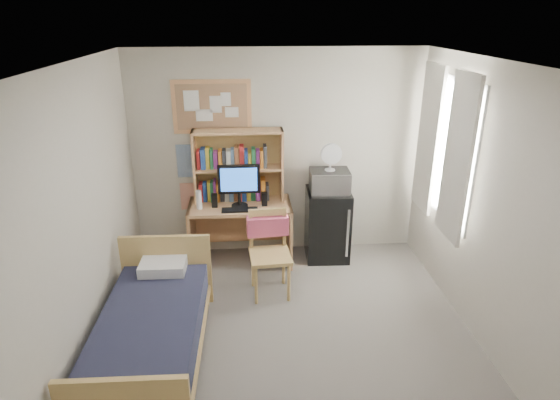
{
  "coord_description": "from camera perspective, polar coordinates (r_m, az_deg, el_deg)",
  "views": [
    {
      "loc": [
        -0.38,
        -3.54,
        2.96
      ],
      "look_at": [
        -0.03,
        1.2,
        1.05
      ],
      "focal_mm": 30.0,
      "sensor_mm": 36.0,
      "label": 1
    }
  ],
  "objects": [
    {
      "name": "curtain_left",
      "position": [
        5.01,
        20.82,
        4.66
      ],
      "size": [
        0.04,
        0.55,
        1.7
      ],
      "primitive_type": "cube",
      "color": "silver",
      "rests_on": "wall_right"
    },
    {
      "name": "microwave",
      "position": [
        5.76,
        6.05,
        2.3
      ],
      "size": [
        0.49,
        0.38,
        0.27
      ],
      "primitive_type": "cube",
      "rotation": [
        0.0,
        0.0,
        -0.04
      ],
      "color": "silver",
      "rests_on": "mini_fridge"
    },
    {
      "name": "wall_back",
      "position": [
        5.89,
        -0.35,
        5.5
      ],
      "size": [
        3.6,
        0.04,
        2.6
      ],
      "primitive_type": "cube",
      "color": "beige",
      "rests_on": "floor"
    },
    {
      "name": "monitor",
      "position": [
        5.59,
        -5.01,
        1.75
      ],
      "size": [
        0.5,
        0.04,
        0.53
      ],
      "primitive_type": "cube",
      "rotation": [
        0.0,
        0.0,
        0.01
      ],
      "color": "black",
      "rests_on": "desk"
    },
    {
      "name": "speaker_right",
      "position": [
        5.66,
        -1.92,
        0.12
      ],
      "size": [
        0.07,
        0.07,
        0.17
      ],
      "primitive_type": "cube",
      "rotation": [
        0.0,
        0.0,
        0.01
      ],
      "color": "black",
      "rests_on": "desk"
    },
    {
      "name": "window_unit",
      "position": [
        5.37,
        19.4,
        5.94
      ],
      "size": [
        0.1,
        1.4,
        1.7
      ],
      "primitive_type": "cube",
      "color": "white",
      "rests_on": "wall_right"
    },
    {
      "name": "ceiling",
      "position": [
        3.58,
        1.98,
        16.05
      ],
      "size": [
        3.6,
        4.2,
        0.02
      ],
      "primitive_type": "cube",
      "color": "white",
      "rests_on": "wall_back"
    },
    {
      "name": "poster_japan",
      "position": [
        6.08,
        -10.73,
        0.46
      ],
      "size": [
        0.28,
        0.01,
        0.36
      ],
      "primitive_type": "cube",
      "color": "#CA4623",
      "rests_on": "wall_back"
    },
    {
      "name": "wall_right",
      "position": [
        4.48,
        25.31,
        -2.14
      ],
      "size": [
        0.04,
        4.2,
        2.6
      ],
      "primitive_type": "cube",
      "color": "beige",
      "rests_on": "floor"
    },
    {
      "name": "speaker_left",
      "position": [
        5.66,
        -7.99,
        -0.07
      ],
      "size": [
        0.07,
        0.07,
        0.17
      ],
      "primitive_type": "cube",
      "rotation": [
        0.0,
        0.0,
        0.01
      ],
      "color": "black",
      "rests_on": "desk"
    },
    {
      "name": "desk_fan",
      "position": [
        5.67,
        6.16,
        5.09
      ],
      "size": [
        0.26,
        0.26,
        0.31
      ],
      "primitive_type": "cylinder",
      "rotation": [
        0.0,
        0.0,
        -0.04
      ],
      "color": "white",
      "rests_on": "microwave"
    },
    {
      "name": "floor",
      "position": [
        4.64,
        1.54,
        -17.97
      ],
      "size": [
        3.6,
        4.2,
        0.02
      ],
      "primitive_type": "cube",
      "color": "slate",
      "rests_on": "ground"
    },
    {
      "name": "wall_left",
      "position": [
        4.16,
        -23.8,
        -3.66
      ],
      "size": [
        0.04,
        4.2,
        2.6
      ],
      "primitive_type": "cube",
      "color": "beige",
      "rests_on": "floor"
    },
    {
      "name": "hutch",
      "position": [
        5.73,
        -5.07,
        4.16
      ],
      "size": [
        1.09,
        0.28,
        0.89
      ],
      "primitive_type": "cube",
      "rotation": [
        0.0,
        0.0,
        0.01
      ],
      "color": "tan",
      "rests_on": "desk"
    },
    {
      "name": "water_bottle",
      "position": [
        5.63,
        -9.85,
        0.02
      ],
      "size": [
        0.07,
        0.07,
        0.23
      ],
      "primitive_type": "cylinder",
      "rotation": [
        0.0,
        0.0,
        0.01
      ],
      "color": "white",
      "rests_on": "desk"
    },
    {
      "name": "desk",
      "position": [
        5.9,
        -4.81,
        -4.04
      ],
      "size": [
        1.26,
        0.63,
        0.78
      ],
      "primitive_type": "cube",
      "rotation": [
        0.0,
        0.0,
        0.01
      ],
      "color": "tan",
      "rests_on": "floor"
    },
    {
      "name": "mini_fridge",
      "position": [
        6.0,
        5.8,
        -2.96
      ],
      "size": [
        0.55,
        0.55,
        0.91
      ],
      "primitive_type": "cube",
      "rotation": [
        0.0,
        0.0,
        -0.04
      ],
      "color": "black",
      "rests_on": "floor"
    },
    {
      "name": "bed",
      "position": [
        4.53,
        -15.39,
        -15.9
      ],
      "size": [
        0.93,
        1.82,
        0.5
      ],
      "primitive_type": "cube",
      "rotation": [
        0.0,
        0.0,
        -0.02
      ],
      "color": "#1A1C30",
      "rests_on": "floor"
    },
    {
      "name": "desk_chair",
      "position": [
        5.17,
        -1.21,
        -6.75
      ],
      "size": [
        0.52,
        0.52,
        0.97
      ],
      "primitive_type": "cube",
      "rotation": [
        0.0,
        0.0,
        0.08
      ],
      "color": "#D9B266",
      "rests_on": "floor"
    },
    {
      "name": "hoodie",
      "position": [
        5.23,
        -1.52,
        -3.15
      ],
      "size": [
        0.47,
        0.18,
        0.22
      ],
      "primitive_type": "cube",
      "rotation": [
        0.0,
        0.0,
        0.08
      ],
      "color": "#DE5476",
      "rests_on": "desk_chair"
    },
    {
      "name": "curtain_right",
      "position": [
        5.72,
        17.6,
        7.08
      ],
      "size": [
        0.04,
        0.55,
        1.7
      ],
      "primitive_type": "cube",
      "color": "silver",
      "rests_on": "wall_right"
    },
    {
      "name": "keyboard",
      "position": [
        5.55,
        -4.93,
        -1.21
      ],
      "size": [
        0.43,
        0.14,
        0.02
      ],
      "primitive_type": "cube",
      "rotation": [
        0.0,
        0.0,
        0.01
      ],
      "color": "black",
      "rests_on": "desk"
    },
    {
      "name": "bulletin_board",
      "position": [
        5.74,
        -8.3,
        11.19
      ],
      "size": [
        0.94,
        0.03,
        0.64
      ],
      "primitive_type": "cube",
      "color": "#A37A56",
      "rests_on": "wall_back"
    },
    {
      "name": "poster_wave",
      "position": [
        5.93,
        -11.04,
        4.69
      ],
      "size": [
        0.3,
        0.01,
        0.42
      ],
      "primitive_type": "cube",
      "color": "#234F8E",
      "rests_on": "wall_back"
    },
    {
      "name": "pillow",
      "position": [
        4.97,
        -14.06,
        -7.86
      ],
      "size": [
        0.46,
        0.33,
        0.11
      ],
      "primitive_type": "cube",
      "rotation": [
        0.0,
        0.0,
        -0.02
      ],
      "color": "white",
      "rests_on": "bed"
    }
  ]
}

